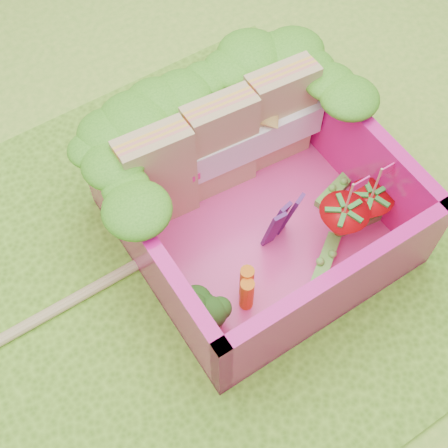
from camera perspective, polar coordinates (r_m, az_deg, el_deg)
ground at (r=3.31m, az=-3.05°, el=-4.00°), size 14.00×14.00×0.00m
placemat at (r=3.30m, az=-3.06°, el=-3.88°), size 2.60×2.60×0.03m
bento_floor at (r=3.36m, az=2.91°, el=-0.31°), size 1.30×1.30×0.05m
bento_box at (r=3.15m, az=3.11°, el=1.97°), size 1.30×1.30×0.55m
lettuce_ruffle at (r=3.12m, az=-1.56°, el=11.35°), size 1.43×0.77×0.11m
sandwich_stack at (r=3.24m, az=-0.26°, el=7.19°), size 1.16×0.27×0.64m
broccoli at (r=2.94m, az=-1.28°, el=-7.72°), size 0.31×0.31×0.25m
carrot_sticks at (r=3.03m, az=2.09°, el=-5.88°), size 0.10×0.12×0.25m
purple_wedges at (r=3.14m, az=5.17°, el=0.19°), size 0.19×0.06×0.38m
strawberry_left at (r=3.24m, az=10.63°, el=0.02°), size 0.25×0.25×0.49m
strawberry_right at (r=3.33m, az=12.98°, el=1.44°), size 0.23×0.23×0.47m
snap_peas at (r=3.38m, az=10.78°, el=0.21°), size 0.64×0.52×0.05m
chopsticks at (r=3.27m, az=-19.02°, el=-9.58°), size 2.39×0.06×0.05m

